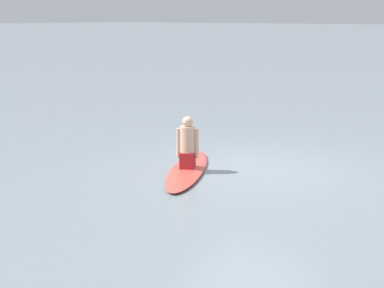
% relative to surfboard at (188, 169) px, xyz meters
% --- Properties ---
extents(ground_plane, '(400.00, 400.00, 0.00)m').
position_rel_surfboard_xyz_m(ground_plane, '(0.94, -0.90, -0.04)').
color(ground_plane, gray).
extents(surfboard, '(2.94, 1.99, 0.08)m').
position_rel_surfboard_xyz_m(surfboard, '(0.00, 0.00, 0.00)').
color(surfboard, '#D84C3F').
rests_on(surfboard, ground).
extents(person_paddler, '(0.42, 0.42, 1.00)m').
position_rel_surfboard_xyz_m(person_paddler, '(0.00, -0.00, 0.49)').
color(person_paddler, '#A51E23').
rests_on(person_paddler, surfboard).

